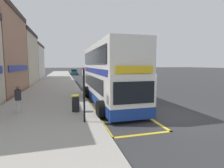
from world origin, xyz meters
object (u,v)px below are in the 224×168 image
Objects in this scene: double_decker_bus at (109,76)px; bus_stop_sign at (84,90)px; parked_car_grey_across at (136,79)px; parked_car_grey_behind at (106,74)px; parked_car_teal_far at (74,72)px; litter_bin at (76,103)px; pedestrian_waiting_near_sign at (18,99)px.

bus_stop_sign is (-2.36, -4.36, -0.34)m from double_decker_bus.
parked_car_grey_behind is at bearing 95.79° from parked_car_grey_across.
litter_bin is at bearing -93.14° from parked_car_teal_far.
pedestrian_waiting_near_sign is at bearing -135.83° from parked_car_grey_across.
bus_stop_sign is at bearing -92.62° from parked_car_teal_far.
litter_bin is (-0.29, 1.99, -1.07)m from bus_stop_sign.
parked_car_grey_behind is at bearing 74.64° from bus_stop_sign.
parked_car_grey_across is at bearing 59.15° from bus_stop_sign.
bus_stop_sign is 42.99m from parked_car_teal_far.
parked_car_grey_across is 18.77m from pedestrian_waiting_near_sign.
litter_bin is (-8.16, -26.64, -0.15)m from parked_car_grey_behind.
bus_stop_sign reaches higher than parked_car_teal_far.
double_decker_bus is at bearing -123.46° from parked_car_grey_across.
parked_car_teal_far and parked_car_grey_across have the same top height.
parked_car_teal_far is at bearing 90.81° from double_decker_bus.
litter_bin is at bearing -105.15° from parked_car_grey_behind.
parked_car_teal_far is 1.00× the size of parked_car_grey_behind.
double_decker_bus is 13.70m from parked_car_grey_across.
double_decker_bus is 2.42× the size of parked_car_teal_far.
parked_car_grey_across is (9.54, 15.97, -0.92)m from bus_stop_sign.
double_decker_bus is 6.26m from pedestrian_waiting_near_sign.
pedestrian_waiting_near_sign reaches higher than parked_car_grey_across.
litter_bin is at bearing -138.24° from double_decker_bus.
parked_car_grey_behind and parked_car_grey_across have the same top height.
bus_stop_sign reaches higher than pedestrian_waiting_near_sign.
double_decker_bus reaches higher than pedestrian_waiting_near_sign.
parked_car_grey_behind is at bearing 66.46° from pedestrian_waiting_near_sign.
bus_stop_sign is 29.70m from parked_car_grey_behind.
litter_bin is at bearing -126.85° from parked_car_grey_across.
double_decker_bus reaches higher than parked_car_teal_far.
bus_stop_sign is at bearing -103.48° from parked_car_grey_behind.
parked_car_grey_behind is at bearing 77.22° from double_decker_bus.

